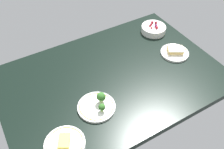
{
  "coord_description": "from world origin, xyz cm",
  "views": [
    {
      "loc": [
        54.17,
        92.29,
        113.55
      ],
      "look_at": [
        0.0,
        0.0,
        6.0
      ],
      "focal_mm": 40.16,
      "sensor_mm": 36.0,
      "label": 1
    }
  ],
  "objects_px": {
    "plate_cheese": "(65,143)",
    "bowl_berries": "(154,29)",
    "plate_broccoli": "(98,105)",
    "plate_sandwich": "(175,52)"
  },
  "relations": [
    {
      "from": "plate_cheese",
      "to": "bowl_berries",
      "type": "height_order",
      "value": "bowl_berries"
    },
    {
      "from": "plate_broccoli",
      "to": "plate_sandwich",
      "type": "bearing_deg",
      "value": -168.35
    },
    {
      "from": "plate_cheese",
      "to": "bowl_berries",
      "type": "relative_size",
      "value": 1.11
    },
    {
      "from": "plate_cheese",
      "to": "plate_broccoli",
      "type": "distance_m",
      "value": 0.27
    },
    {
      "from": "plate_cheese",
      "to": "bowl_berries",
      "type": "bearing_deg",
      "value": -150.41
    },
    {
      "from": "bowl_berries",
      "to": "plate_cheese",
      "type": "bearing_deg",
      "value": 29.59
    },
    {
      "from": "plate_sandwich",
      "to": "plate_cheese",
      "type": "distance_m",
      "value": 0.94
    },
    {
      "from": "plate_sandwich",
      "to": "bowl_berries",
      "type": "bearing_deg",
      "value": -96.02
    },
    {
      "from": "plate_cheese",
      "to": "bowl_berries",
      "type": "distance_m",
      "value": 1.07
    },
    {
      "from": "plate_sandwich",
      "to": "bowl_berries",
      "type": "xyz_separation_m",
      "value": [
        -0.03,
        -0.28,
        0.01
      ]
    }
  ]
}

